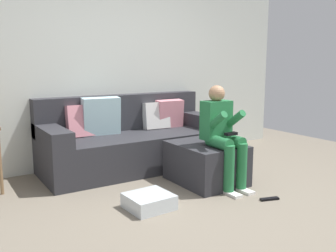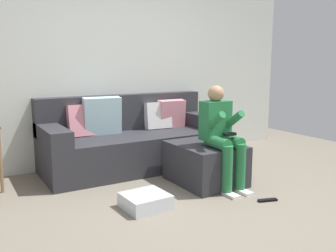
{
  "view_description": "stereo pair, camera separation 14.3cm",
  "coord_description": "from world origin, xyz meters",
  "px_view_note": "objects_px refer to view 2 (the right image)",
  "views": [
    {
      "loc": [
        -2.14,
        -2.57,
        1.37
      ],
      "look_at": [
        0.2,
        1.13,
        0.61
      ],
      "focal_mm": 39.64,
      "sensor_mm": 36.0,
      "label": 1
    },
    {
      "loc": [
        -2.02,
        -2.65,
        1.37
      ],
      "look_at": [
        0.2,
        1.13,
        0.61
      ],
      "focal_mm": 39.64,
      "sensor_mm": 36.0,
      "label": 2
    }
  ],
  "objects_px": {
    "couch_sectional": "(133,141)",
    "storage_bin": "(145,201)",
    "ottoman": "(205,163)",
    "person_seated": "(222,133)",
    "remote_near_ottoman": "(268,200)"
  },
  "relations": [
    {
      "from": "ottoman",
      "to": "person_seated",
      "type": "xyz_separation_m",
      "value": [
        0.05,
        -0.22,
        0.39
      ]
    },
    {
      "from": "person_seated",
      "to": "ottoman",
      "type": "bearing_deg",
      "value": 103.44
    },
    {
      "from": "couch_sectional",
      "to": "ottoman",
      "type": "height_order",
      "value": "couch_sectional"
    },
    {
      "from": "ottoman",
      "to": "storage_bin",
      "type": "distance_m",
      "value": 1.01
    },
    {
      "from": "remote_near_ottoman",
      "to": "couch_sectional",
      "type": "bearing_deg",
      "value": 126.16
    },
    {
      "from": "ottoman",
      "to": "couch_sectional",
      "type": "bearing_deg",
      "value": 113.52
    },
    {
      "from": "couch_sectional",
      "to": "storage_bin",
      "type": "distance_m",
      "value": 1.45
    },
    {
      "from": "couch_sectional",
      "to": "person_seated",
      "type": "xyz_separation_m",
      "value": [
        0.49,
        -1.22,
        0.26
      ]
    },
    {
      "from": "person_seated",
      "to": "remote_near_ottoman",
      "type": "bearing_deg",
      "value": -76.43
    },
    {
      "from": "couch_sectional",
      "to": "ottoman",
      "type": "bearing_deg",
      "value": -66.48
    },
    {
      "from": "couch_sectional",
      "to": "storage_bin",
      "type": "height_order",
      "value": "couch_sectional"
    },
    {
      "from": "couch_sectional",
      "to": "remote_near_ottoman",
      "type": "bearing_deg",
      "value": -70.73
    },
    {
      "from": "storage_bin",
      "to": "remote_near_ottoman",
      "type": "xyz_separation_m",
      "value": [
        1.13,
        -0.46,
        -0.06
      ]
    },
    {
      "from": "couch_sectional",
      "to": "remote_near_ottoman",
      "type": "relative_size",
      "value": 11.8
    },
    {
      "from": "person_seated",
      "to": "storage_bin",
      "type": "xyz_separation_m",
      "value": [
        -0.99,
        -0.11,
        -0.54
      ]
    }
  ]
}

